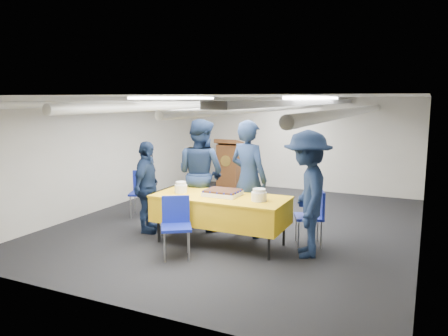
{
  "coord_description": "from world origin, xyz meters",
  "views": [
    {
      "loc": [
        3.02,
        -7.07,
        2.26
      ],
      "look_at": [
        -0.22,
        -0.2,
        1.05
      ],
      "focal_mm": 35.0,
      "sensor_mm": 36.0,
      "label": 1
    }
  ],
  "objects": [
    {
      "name": "sailor_d",
      "position": [
        1.49,
        -1.05,
        0.91
      ],
      "size": [
        1.03,
        1.34,
        1.83
      ],
      "primitive_type": "imported",
      "rotation": [
        0.0,
        0.0,
        -1.24
      ],
      "color": "#0E1A32",
      "rests_on": "ground"
    },
    {
      "name": "sailor_b",
      "position": [
        -0.57,
        -0.43,
        0.96
      ],
      "size": [
        1.05,
        0.89,
        1.91
      ],
      "primitive_type": "imported",
      "rotation": [
        0.0,
        0.0,
        2.95
      ],
      "color": "#0E1A32",
      "rests_on": "ground"
    },
    {
      "name": "plate_stack_right",
      "position": [
        0.81,
        -1.17,
        0.85
      ],
      "size": [
        0.23,
        0.23,
        0.18
      ],
      "color": "white",
      "rests_on": "serving_table"
    },
    {
      "name": "sheet_cake",
      "position": [
        0.17,
        -1.08,
        0.82
      ],
      "size": [
        0.55,
        0.43,
        0.09
      ],
      "color": "white",
      "rests_on": "serving_table"
    },
    {
      "name": "chair_left",
      "position": [
        -1.98,
        -0.22,
        0.53
      ],
      "size": [
        0.55,
        0.55,
        0.87
      ],
      "color": "gray",
      "rests_on": "ground"
    },
    {
      "name": "ground",
      "position": [
        0.0,
        0.0,
        0.0
      ],
      "size": [
        7.0,
        7.0,
        0.0
      ],
      "primitive_type": "plane",
      "color": "black",
      "rests_on": "ground"
    },
    {
      "name": "room_shell",
      "position": [
        0.09,
        0.41,
        1.81
      ],
      "size": [
        6.0,
        7.0,
        2.3
      ],
      "color": "beige",
      "rests_on": "ground"
    },
    {
      "name": "sailor_c",
      "position": [
        -1.25,
        -1.09,
        0.78
      ],
      "size": [
        0.6,
        0.98,
        1.56
      ],
      "primitive_type": "imported",
      "rotation": [
        0.0,
        0.0,
        1.83
      ],
      "color": "#0E1A32",
      "rests_on": "ground"
    },
    {
      "name": "sailor_a",
      "position": [
        0.38,
        -0.54,
        0.96
      ],
      "size": [
        0.8,
        0.64,
        1.92
      ],
      "primitive_type": "imported",
      "rotation": [
        0.0,
        0.0,
        2.85
      ],
      "color": "#0E1A32",
      "rests_on": "ground"
    },
    {
      "name": "podium",
      "position": [
        -1.6,
        3.05,
        0.61
      ],
      "size": [
        0.62,
        0.53,
        1.25
      ],
      "color": "brown",
      "rests_on": "ground"
    },
    {
      "name": "plate_stack_left",
      "position": [
        -0.53,
        -1.17,
        0.85
      ],
      "size": [
        0.2,
        0.2,
        0.18
      ],
      "color": "white",
      "rests_on": "serving_table"
    },
    {
      "name": "serving_table",
      "position": [
        0.15,
        -1.12,
        0.56
      ],
      "size": [
        2.09,
        0.93,
        0.77
      ],
      "color": "black",
      "rests_on": "ground"
    },
    {
      "name": "chair_right",
      "position": [
        1.49,
        -0.56,
        0.53
      ],
      "size": [
        0.55,
        0.55,
        0.87
      ],
      "color": "gray",
      "rests_on": "ground"
    },
    {
      "name": "chair_near",
      "position": [
        -0.2,
        -1.87,
        0.53
      ],
      "size": [
        0.58,
        0.58,
        0.87
      ],
      "color": "gray",
      "rests_on": "ground"
    }
  ]
}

